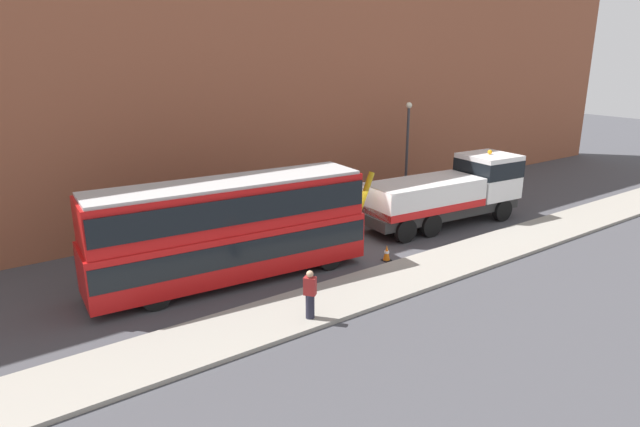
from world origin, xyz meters
TOP-DOWN VIEW (x-y plane):
  - ground_plane at (0.00, 0.00)m, footprint 120.00×120.00m
  - near_kerb at (0.00, -4.20)m, footprint 60.00×2.80m
  - building_facade at (0.00, 6.81)m, footprint 60.00×1.50m
  - recovery_tow_truck at (6.02, -0.31)m, footprint 10.23×3.39m
  - double_decker_bus at (-6.54, -0.27)m, footprint 11.18×3.48m
  - pedestrian_onlooker at (-6.03, -4.96)m, footprint 0.45×0.48m
  - traffic_cone_near_bus at (-0.16, -2.34)m, footprint 0.36×0.36m
  - street_lamp at (7.71, 4.62)m, footprint 0.36×0.36m

SIDE VIEW (x-z plane):
  - ground_plane at x=0.00m, z-range 0.00..0.00m
  - near_kerb at x=0.00m, z-range 0.00..0.15m
  - traffic_cone_near_bus at x=-0.16m, z-range -0.02..0.70m
  - pedestrian_onlooker at x=-6.03m, z-range 0.13..1.84m
  - recovery_tow_truck at x=6.02m, z-range -0.08..3.59m
  - double_decker_bus at x=-6.54m, z-range 0.20..4.26m
  - street_lamp at x=7.71m, z-range 0.56..6.39m
  - building_facade at x=0.00m, z-range 0.07..16.07m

